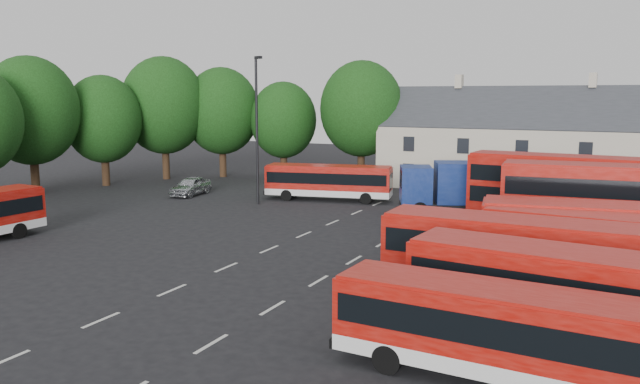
{
  "coord_description": "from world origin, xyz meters",
  "views": [
    {
      "loc": [
        17.13,
        -26.12,
        8.25
      ],
      "look_at": [
        -0.24,
        8.65,
        2.2
      ],
      "focal_mm": 35.0,
      "sensor_mm": 36.0,
      "label": 1
    }
  ],
  "objects": [
    {
      "name": "bus_dd_south",
      "position": [
        16.42,
        10.04,
        2.63
      ],
      "size": [
        11.48,
        3.71,
        4.62
      ],
      "rotation": [
        0.0,
        0.0,
        0.1
      ],
      "color": "silver",
      "rests_on": "ground"
    },
    {
      "name": "bus_row_d",
      "position": [
        17.17,
        2.44,
        1.96
      ],
      "size": [
        11.69,
        3.36,
        3.27
      ],
      "rotation": [
        0.0,
        0.0,
        -0.06
      ],
      "color": "silver",
      "rests_on": "ground"
    },
    {
      "name": "bus_north",
      "position": [
        -4.02,
        17.71,
        1.68
      ],
      "size": [
        10.13,
        4.39,
        2.79
      ],
      "rotation": [
        0.0,
        0.0,
        0.22
      ],
      "color": "silver",
      "rests_on": "ground"
    },
    {
      "name": "bus_row_c",
      "position": [
        13.51,
        -0.19,
        1.96
      ],
      "size": [
        11.53,
        2.71,
        3.26
      ],
      "rotation": [
        0.0,
        0.0,
        -0.0
      ],
      "color": "silver",
      "rests_on": "ground"
    },
    {
      "name": "box_truck",
      "position": [
        6.87,
        16.7,
        2.06
      ],
      "size": [
        8.73,
        5.69,
        3.66
      ],
      "rotation": [
        0.0,
        0.0,
        0.4
      ],
      "color": "black",
      "rests_on": "ground"
    },
    {
      "name": "bus_row_e",
      "position": [
        16.83,
        4.67,
        2.02
      ],
      "size": [
        12.18,
        4.68,
        3.36
      ],
      "rotation": [
        0.0,
        0.0,
        0.17
      ],
      "color": "silver",
      "rests_on": "ground"
    },
    {
      "name": "silver_car",
      "position": [
        -15.45,
        14.96,
        0.77
      ],
      "size": [
        2.38,
        4.71,
        1.54
      ],
      "primitive_type": "imported",
      "rotation": [
        0.0,
        0.0,
        0.13
      ],
      "color": "#B3B7BB",
      "rests_on": "ground"
    },
    {
      "name": "bus_row_a",
      "position": [
        14.28,
        -8.59,
        1.69
      ],
      "size": [
        10.05,
        2.69,
        2.82
      ],
      "rotation": [
        0.0,
        0.0,
        -0.04
      ],
      "color": "silver",
      "rests_on": "ground"
    },
    {
      "name": "ground",
      "position": [
        0.0,
        0.0,
        0.0
      ],
      "size": [
        140.0,
        140.0,
        0.0
      ],
      "primitive_type": "plane",
      "color": "black",
      "rests_on": "ground"
    },
    {
      "name": "lane_markings",
      "position": [
        2.5,
        2.0,
        0.01
      ],
      "size": [
        5.15,
        33.8,
        0.01
      ],
      "color": "beige",
      "rests_on": "ground"
    },
    {
      "name": "bus_row_b",
      "position": [
        16.06,
        -4.83,
        1.94
      ],
      "size": [
        11.61,
        3.75,
        3.23
      ],
      "rotation": [
        0.0,
        0.0,
        -0.1
      ],
      "color": "silver",
      "rests_on": "ground"
    },
    {
      "name": "bus_dd_north",
      "position": [
        13.79,
        13.74,
        2.67
      ],
      "size": [
        11.58,
        3.5,
        4.68
      ],
      "rotation": [
        0.0,
        0.0,
        -0.08
      ],
      "color": "silver",
      "rests_on": "ground"
    },
    {
      "name": "treeline",
      "position": [
        -20.74,
        19.36,
        6.68
      ],
      "size": [
        29.92,
        32.59,
        12.01
      ],
      "color": "black",
      "rests_on": "ground"
    },
    {
      "name": "terrace_houses",
      "position": [
        14.0,
        30.0,
        3.86
      ],
      "size": [
        35.7,
        7.13,
        10.06
      ],
      "color": "beige",
      "rests_on": "ground"
    },
    {
      "name": "lamppost",
      "position": [
        -8.07,
        13.73,
        5.92
      ],
      "size": [
        0.76,
        0.51,
        11.09
      ],
      "rotation": [
        0.0,
        0.0,
        -0.41
      ],
      "color": "black",
      "rests_on": "ground"
    }
  ]
}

